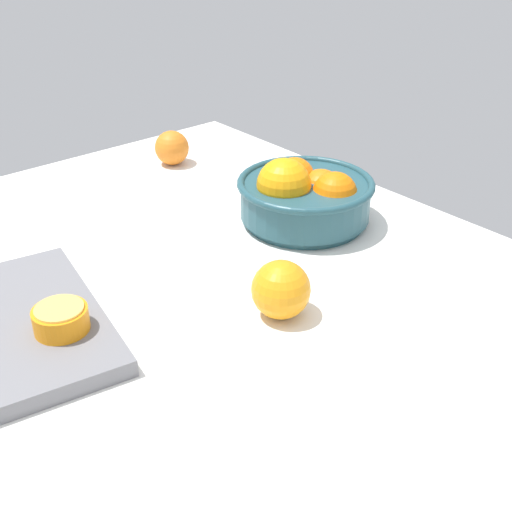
{
  "coord_description": "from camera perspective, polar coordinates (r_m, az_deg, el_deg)",
  "views": [
    {
      "loc": [
        52.55,
        -46.8,
        48.99
      ],
      "look_at": [
        -2.08,
        -0.14,
        7.79
      ],
      "focal_mm": 45.73,
      "sensor_mm": 36.0,
      "label": 1
    }
  ],
  "objects": [
    {
      "name": "loose_orange_0",
      "position": [
        1.32,
        -7.37,
        9.37
      ],
      "size": [
        6.79,
        6.79,
        6.79
      ],
      "primitive_type": "sphere",
      "color": "orange",
      "rests_on": "ground_plane"
    },
    {
      "name": "orange_half_0",
      "position": [
        0.81,
        -16.71,
        -5.28
      ],
      "size": [
        6.65,
        6.65,
        3.21
      ],
      "color": "orange",
      "rests_on": "cutting_board"
    },
    {
      "name": "cutting_board",
      "position": [
        0.86,
        -21.46,
        -6.16
      ],
      "size": [
        34.24,
        28.92,
        2.26
      ],
      "primitive_type": "cube",
      "rotation": [
        0.0,
        0.0,
        -0.17
      ],
      "color": "slate",
      "rests_on": "ground_plane"
    },
    {
      "name": "fruit_bowl",
      "position": [
        1.07,
        4.3,
        5.32
      ],
      "size": [
        22.33,
        22.33,
        11.68
      ],
      "color": "#234C56",
      "rests_on": "ground_plane"
    },
    {
      "name": "loose_orange_2",
      "position": [
        0.83,
        2.19,
        -2.95
      ],
      "size": [
        7.71,
        7.71,
        7.71
      ],
      "primitive_type": "sphere",
      "color": "orange",
      "rests_on": "ground_plane"
    },
    {
      "name": "ground_plane",
      "position": [
        0.87,
        0.97,
        -5.83
      ],
      "size": [
        135.26,
        85.97,
        3.0
      ],
      "primitive_type": "cube",
      "color": "white"
    }
  ]
}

